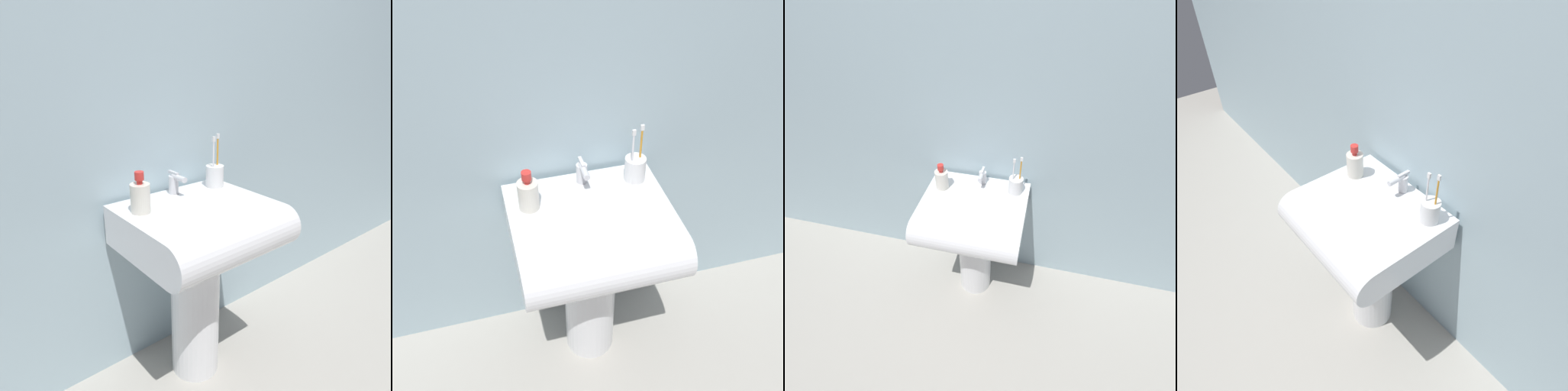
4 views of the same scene
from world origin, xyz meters
The scene contains 7 objects.
ground_plane centered at (0.00, 0.00, 0.00)m, with size 6.00×6.00×0.00m, color #ADA89E.
wall_back centered at (0.00, 0.25, 1.20)m, with size 5.00×0.05×2.40m, color #9EB7C1.
sink_pedestal centered at (0.00, 0.00, 0.30)m, with size 0.19×0.19×0.59m, color white.
sink_basin centered at (0.00, -0.06, 0.67)m, with size 0.54×0.48×0.15m.
faucet centered at (0.01, 0.14, 0.79)m, with size 0.04×0.10×0.09m.
toothbrush_cup centered at (0.19, 0.11, 0.79)m, with size 0.07×0.07×0.22m.
soap_bottle centered at (-0.19, 0.06, 0.80)m, with size 0.07×0.07×0.15m.
Camera 3 is at (0.30, -1.11, 1.80)m, focal length 28.00 mm.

